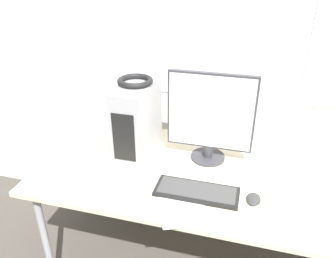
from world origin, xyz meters
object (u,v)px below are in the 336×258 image
(headphones, at_px, (135,81))
(keyboard, at_px, (197,191))
(monitor_main, at_px, (210,117))
(mouse, at_px, (254,199))
(cell_phone, at_px, (87,174))
(pc_tower, at_px, (137,121))

(headphones, relative_size, keyboard, 0.46)
(monitor_main, xyz_separation_m, mouse, (0.27, -0.32, -0.25))
(headphones, height_order, keyboard, headphones)
(mouse, height_order, cell_phone, mouse)
(keyboard, relative_size, cell_phone, 2.66)
(monitor_main, relative_size, mouse, 5.35)
(headphones, height_order, mouse, headphones)
(mouse, distance_m, cell_phone, 0.87)
(monitor_main, bearing_deg, mouse, -49.43)
(keyboard, height_order, mouse, mouse)
(monitor_main, bearing_deg, keyboard, -89.96)
(pc_tower, bearing_deg, cell_phone, -127.05)
(mouse, bearing_deg, monitor_main, 130.57)
(pc_tower, xyz_separation_m, keyboard, (0.40, -0.26, -0.21))
(pc_tower, distance_m, cell_phone, 0.40)
(mouse, bearing_deg, headphones, 159.85)
(pc_tower, distance_m, monitor_main, 0.41)
(pc_tower, distance_m, headphones, 0.24)
(headphones, relative_size, cell_phone, 1.23)
(headphones, distance_m, monitor_main, 0.45)
(headphones, distance_m, mouse, 0.84)
(pc_tower, height_order, mouse, pc_tower)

